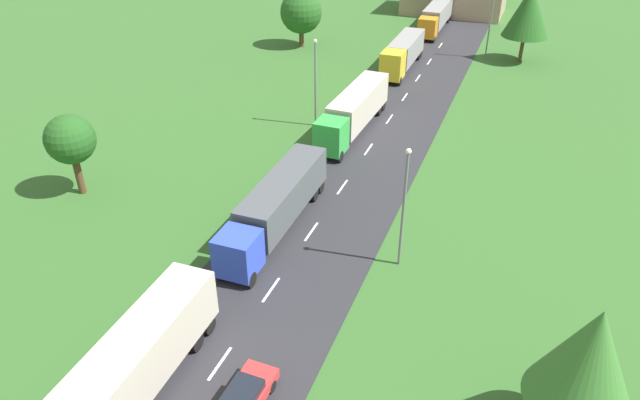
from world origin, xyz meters
TOP-DOWN VIEW (x-y plane):
  - road at (0.00, 24.50)m, footprint 10.00×140.00m
  - lane_marking_centre at (0.00, 20.75)m, footprint 0.16×119.84m
  - truck_lead at (-2.64, 14.04)m, footprint 2.68×14.21m
  - truck_second at (-2.39, 30.72)m, footprint 2.56×13.54m
  - truck_third at (-2.48, 48.25)m, footprint 2.87×13.81m
  - truck_fourth at (-2.54, 67.32)m, footprint 2.52×12.40m
  - truck_fifth at (-2.28, 86.61)m, footprint 2.53×14.26m
  - lamppost_second at (6.58, 29.83)m, footprint 0.36×0.36m
  - lamppost_third at (-6.34, 48.29)m, footprint 0.36×0.36m
  - lamppost_fourth at (6.34, 75.50)m, footprint 0.36×0.36m
  - tree_oak at (-18.69, 29.91)m, footprint 3.73×3.73m
  - tree_birch at (10.55, 75.78)m, footprint 5.57×5.57m
  - tree_maple at (-17.56, 71.95)m, footprint 5.50×5.50m
  - tree_elm at (16.71, 19.79)m, footprint 4.52×4.52m

SIDE VIEW (x-z plane):
  - road at x=0.00m, z-range 0.00..0.06m
  - lane_marking_centre at x=0.00m, z-range 0.06..0.07m
  - truck_second at x=-2.39m, z-range 0.33..3.78m
  - truck_fourth at x=-2.54m, z-range 0.32..3.86m
  - truck_fifth at x=-2.28m, z-range 0.33..3.88m
  - truck_lead at x=-2.64m, z-range 0.32..3.95m
  - truck_third at x=-2.48m, z-range 0.34..4.01m
  - tree_oak at x=-18.69m, z-range 1.29..7.71m
  - tree_maple at x=-17.56m, z-range 0.87..8.16m
  - lamppost_fourth at x=6.34m, z-range 0.48..8.66m
  - lamppost_second at x=6.58m, z-range 0.48..8.76m
  - lamppost_third at x=-6.34m, z-range 0.48..8.85m
  - tree_elm at x=16.71m, z-range 1.36..9.07m
  - tree_birch at x=10.55m, z-range 1.56..10.84m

